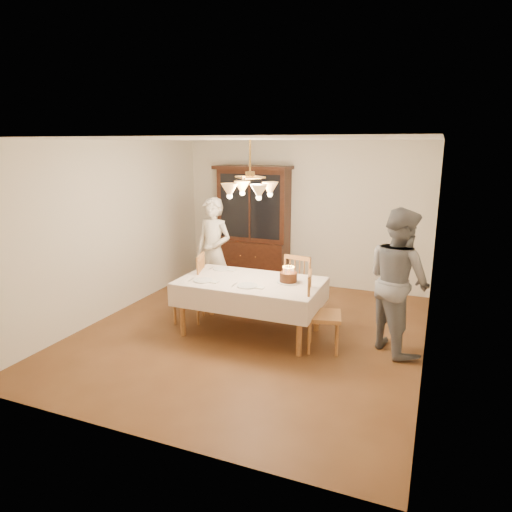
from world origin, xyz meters
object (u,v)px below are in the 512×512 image
at_px(elderly_woman, 214,252).
at_px(chair_far_side, 301,290).
at_px(china_hutch, 253,227).
at_px(birthday_cake, 288,278).
at_px(dining_table, 250,286).

bearing_deg(elderly_woman, chair_far_side, 7.48).
height_order(china_hutch, birthday_cake, china_hutch).
bearing_deg(china_hutch, dining_table, -68.65).
relative_size(china_hutch, birthday_cake, 7.20).
bearing_deg(dining_table, birthday_cake, 11.15).
bearing_deg(elderly_woman, china_hutch, 95.18).
xyz_separation_m(chair_far_side, birthday_cake, (0.02, -0.70, 0.38)).
xyz_separation_m(dining_table, china_hutch, (-0.88, 2.25, 0.36)).
bearing_deg(birthday_cake, dining_table, -168.85).
bearing_deg(chair_far_side, china_hutch, 133.20).
height_order(dining_table, birthday_cake, birthday_cake).
distance_m(chair_far_side, elderly_woman, 1.54).
bearing_deg(china_hutch, elderly_woman, -94.65).
height_order(china_hutch, elderly_woman, china_hutch).
xyz_separation_m(china_hutch, elderly_woman, (-0.11, -1.39, -0.17)).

